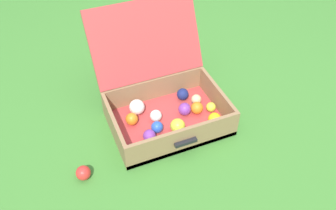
{
  "coord_description": "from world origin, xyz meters",
  "views": [
    {
      "loc": [
        -0.53,
        -1.11,
        1.33
      ],
      "look_at": [
        -0.04,
        0.07,
        0.13
      ],
      "focal_mm": 38.2,
      "sensor_mm": 36.0,
      "label": 1
    }
  ],
  "objects": [
    {
      "name": "open_suitcase",
      "position": [
        -0.04,
        0.14,
        0.12
      ],
      "size": [
        0.57,
        0.62,
        0.51
      ],
      "color": "#B23838",
      "rests_on": "ground"
    },
    {
      "name": "ground_plane",
      "position": [
        0.0,
        0.0,
        0.0
      ],
      "size": [
        16.0,
        16.0,
        0.0
      ],
      "primitive_type": "plane",
      "color": "#3D7A2D"
    },
    {
      "name": "stray_ball_on_grass",
      "position": [
        -0.51,
        -0.1,
        0.03
      ],
      "size": [
        0.07,
        0.07,
        0.07
      ],
      "primitive_type": "sphere",
      "color": "red",
      "rests_on": "ground"
    }
  ]
}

